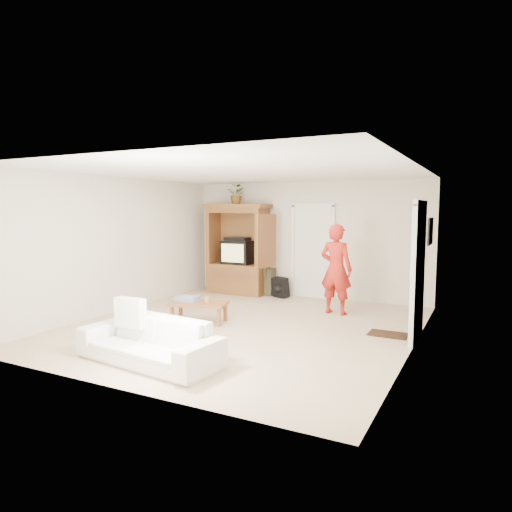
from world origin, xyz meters
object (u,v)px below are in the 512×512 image
at_px(armoire, 239,255).
at_px(sofa, 149,341).
at_px(man, 336,269).
at_px(coffee_table, 199,305).

height_order(armoire, sofa, armoire).
bearing_deg(sofa, man, 77.20).
bearing_deg(man, coffee_table, 48.45).
height_order(armoire, coffee_table, armoire).
bearing_deg(coffee_table, sofa, -88.36).
relative_size(armoire, sofa, 1.05).
relative_size(sofa, coffee_table, 1.85).
bearing_deg(armoire, coffee_table, -74.98).
bearing_deg(sofa, coffee_table, 113.20).
bearing_deg(man, armoire, -14.17).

